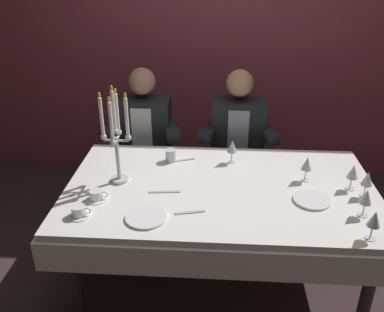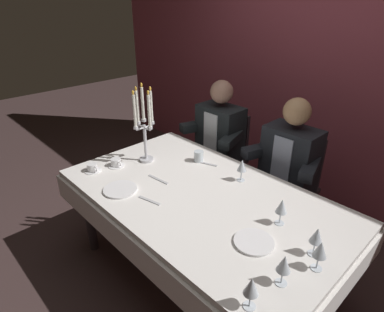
{
  "view_description": "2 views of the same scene",
  "coord_description": "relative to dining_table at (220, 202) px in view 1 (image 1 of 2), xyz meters",
  "views": [
    {
      "loc": [
        -0.04,
        -2.17,
        2.04
      ],
      "look_at": [
        -0.18,
        0.0,
        0.94
      ],
      "focal_mm": 38.23,
      "sensor_mm": 36.0,
      "label": 1
    },
    {
      "loc": [
        1.27,
        -1.29,
        1.93
      ],
      "look_at": [
        -0.18,
        0.09,
        0.92
      ],
      "focal_mm": 30.43,
      "sensor_mm": 36.0,
      "label": 2
    }
  ],
  "objects": [
    {
      "name": "water_tumbler_0",
      "position": [
        -0.34,
        0.32,
        0.16
      ],
      "size": [
        0.07,
        0.07,
        0.08
      ],
      "primitive_type": "cylinder",
      "color": "silver",
      "rests_on": "dining_table"
    },
    {
      "name": "candelabra",
      "position": [
        -0.64,
        0.03,
        0.42
      ],
      "size": [
        0.19,
        0.19,
        0.62
      ],
      "color": "silver",
      "rests_on": "dining_table"
    },
    {
      "name": "coffee_cup_0",
      "position": [
        -0.77,
        -0.37,
        0.15
      ],
      "size": [
        0.13,
        0.12,
        0.06
      ],
      "color": "white",
      "rests_on": "dining_table"
    },
    {
      "name": "wine_glass_3",
      "position": [
        0.07,
        0.33,
        0.23
      ],
      "size": [
        0.07,
        0.07,
        0.16
      ],
      "color": "silver",
      "rests_on": "dining_table"
    },
    {
      "name": "back_wall",
      "position": [
        0.0,
        1.66,
        0.73
      ],
      "size": [
        6.0,
        0.12,
        2.7
      ],
      "primitive_type": "cube",
      "color": "brown",
      "rests_on": "ground_plane"
    },
    {
      "name": "wine_glass_5",
      "position": [
        0.53,
        0.11,
        0.23
      ],
      "size": [
        0.07,
        0.07,
        0.16
      ],
      "color": "silver",
      "rests_on": "dining_table"
    },
    {
      "name": "wine_glass_4",
      "position": [
        0.75,
        -0.47,
        0.24
      ],
      "size": [
        0.07,
        0.07,
        0.16
      ],
      "color": "silver",
      "rests_on": "dining_table"
    },
    {
      "name": "coffee_cup_1",
      "position": [
        -0.72,
        -0.2,
        0.15
      ],
      "size": [
        0.13,
        0.12,
        0.06
      ],
      "color": "white",
      "rests_on": "dining_table"
    },
    {
      "name": "seated_diner_1",
      "position": [
        0.13,
        0.89,
        0.11
      ],
      "size": [
        0.63,
        0.48,
        1.24
      ],
      "color": "#30282D",
      "rests_on": "ground_plane"
    },
    {
      "name": "spoon_2",
      "position": [
        -0.17,
        -0.3,
        0.12
      ],
      "size": [
        0.17,
        0.06,
        0.01
      ],
      "primitive_type": "cube",
      "rotation": [
        0.0,
        0.0,
        0.24
      ],
      "color": "#B7B7BC",
      "rests_on": "dining_table"
    },
    {
      "name": "dinner_plate_1",
      "position": [
        -0.4,
        -0.36,
        0.13
      ],
      "size": [
        0.23,
        0.23,
        0.01
      ],
      "primitive_type": "cylinder",
      "color": "white",
      "rests_on": "dining_table"
    },
    {
      "name": "wine_glass_1",
      "position": [
        0.78,
        -0.26,
        0.23
      ],
      "size": [
        0.07,
        0.07,
        0.16
      ],
      "color": "silver",
      "rests_on": "dining_table"
    },
    {
      "name": "dinner_plate_0",
      "position": [
        0.53,
        -0.13,
        0.13
      ],
      "size": [
        0.22,
        0.22,
        0.01
      ],
      "primitive_type": "cylinder",
      "color": "white",
      "rests_on": "dining_table"
    },
    {
      "name": "wine_glass_2",
      "position": [
        0.79,
        0.02,
        0.23
      ],
      "size": [
        0.07,
        0.07,
        0.16
      ],
      "color": "silver",
      "rests_on": "dining_table"
    },
    {
      "name": "fork_0",
      "position": [
        -0.26,
        0.33,
        0.12
      ],
      "size": [
        0.17,
        0.07,
        0.01
      ],
      "primitive_type": "cube",
      "rotation": [
        0.0,
        0.0,
        0.35
      ],
      "color": "#B7B7BC",
      "rests_on": "dining_table"
    },
    {
      "name": "seated_diner_0",
      "position": [
        -0.62,
        0.89,
        0.11
      ],
      "size": [
        0.63,
        0.48,
        1.24
      ],
      "color": "#30282D",
      "rests_on": "ground_plane"
    },
    {
      "name": "dining_table",
      "position": [
        0.0,
        0.0,
        0.0
      ],
      "size": [
        1.94,
        1.14,
        0.74
      ],
      "color": "silver",
      "rests_on": "ground_plane"
    },
    {
      "name": "wine_glass_0",
      "position": [
        0.85,
        -0.06,
        0.23
      ],
      "size": [
        0.07,
        0.07,
        0.16
      ],
      "color": "silver",
      "rests_on": "dining_table"
    },
    {
      "name": "knife_1",
      "position": [
        -0.34,
        -0.09,
        0.12
      ],
      "size": [
        0.19,
        0.04,
        0.01
      ],
      "primitive_type": "cube",
      "rotation": [
        0.0,
        0.0,
        0.1
      ],
      "color": "#B7B7BC",
      "rests_on": "dining_table"
    },
    {
      "name": "ground_plane",
      "position": [
        0.0,
        0.0,
        -0.62
      ],
      "size": [
        12.0,
        12.0,
        0.0
      ],
      "primitive_type": "plane",
      "color": "#3C2B2A"
    }
  ]
}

